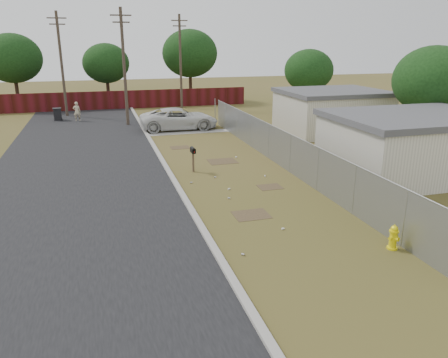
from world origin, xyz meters
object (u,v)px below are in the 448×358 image
object	(u,v)px
pickup_truck	(179,119)
trash_bin	(58,114)
pedestrian	(77,111)
fire_hydrant	(393,238)
mailbox	(193,152)

from	to	relation	value
pickup_truck	trash_bin	distance (m)	11.51
pickup_truck	pedestrian	bearing A→B (deg)	53.45
fire_hydrant	pickup_truck	size ratio (longest dim) A/B	0.15
mailbox	pickup_truck	xyz separation A→B (m)	(1.39, 11.49, -0.22)
mailbox	pickup_truck	size ratio (longest dim) A/B	0.22
mailbox	trash_bin	world-z (taller)	mailbox
fire_hydrant	trash_bin	distance (m)	31.33
mailbox	fire_hydrant	bearing A→B (deg)	-67.16
fire_hydrant	trash_bin	bearing A→B (deg)	113.18
mailbox	trash_bin	xyz separation A→B (m)	(-7.90, 18.28, -0.50)
fire_hydrant	mailbox	distance (m)	11.43
fire_hydrant	mailbox	world-z (taller)	mailbox
fire_hydrant	mailbox	bearing A→B (deg)	112.84
mailbox	trash_bin	size ratio (longest dim) A/B	1.25
pickup_truck	pedestrian	xyz separation A→B (m)	(-7.66, 6.00, -0.00)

